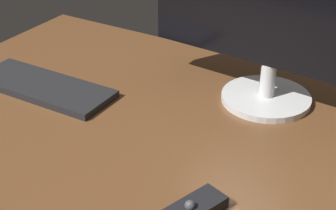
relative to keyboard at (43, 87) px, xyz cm
name	(u,v)px	position (x,y,z in cm)	size (l,w,h in cm)	color
desk	(189,141)	(39.73, 0.10, -1.84)	(140.00, 84.00, 2.00)	brown
keyboard	(43,87)	(0.00, 0.00, 0.00)	(35.14, 12.84, 1.68)	black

